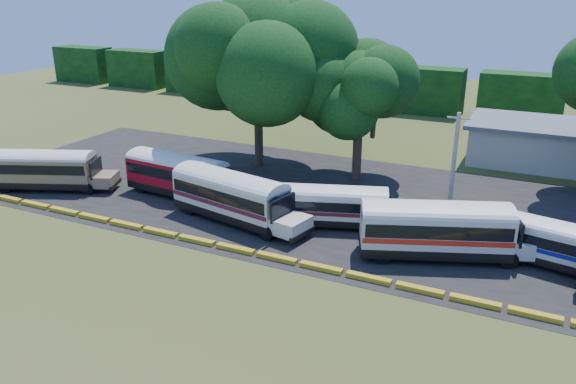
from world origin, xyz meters
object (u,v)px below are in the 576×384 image
at_px(bus_red, 179,173).
at_px(tree_west, 257,47).
at_px(bus_beige, 46,167).
at_px(bus_cream_west, 233,194).
at_px(bus_white_red, 439,227).

height_order(bus_red, tree_west, tree_west).
distance_m(bus_beige, tree_west, 20.74).
relative_size(bus_cream_west, bus_white_red, 1.00).
relative_size(bus_beige, tree_west, 0.66).
relative_size(bus_cream_west, tree_west, 0.72).
distance_m(bus_cream_west, tree_west, 16.13).
bearing_deg(tree_west, bus_beige, -133.50).
xyz_separation_m(bus_cream_west, tree_west, (-4.63, 12.62, 8.92)).
xyz_separation_m(bus_beige, tree_west, (12.84, 13.53, 9.05)).
xyz_separation_m(bus_beige, bus_red, (11.01, 3.42, 0.07)).
distance_m(bus_red, tree_west, 13.65).
xyz_separation_m(bus_red, bus_white_red, (21.10, -2.05, 0.08)).
bearing_deg(tree_west, bus_red, -100.29).
relative_size(bus_red, tree_west, 0.68).
height_order(bus_beige, bus_white_red, bus_white_red).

